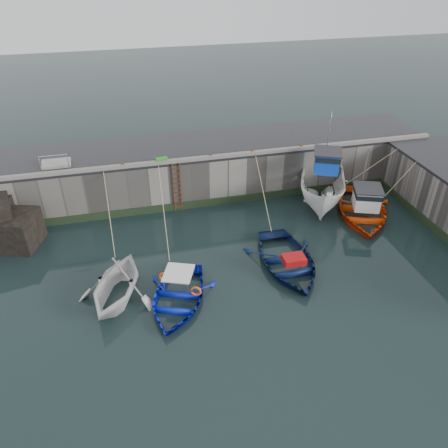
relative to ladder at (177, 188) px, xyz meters
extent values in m
plane|color=black|center=(2.00, -9.91, -1.59)|extent=(120.00, 120.00, 0.00)
cube|color=slate|center=(2.00, 2.59, -0.09)|extent=(30.00, 5.00, 3.00)
cube|color=black|center=(2.00, 2.59, 1.49)|extent=(30.00, 5.00, 0.16)
cube|color=slate|center=(2.00, 0.24, 1.67)|extent=(30.00, 0.30, 0.20)
cube|color=black|center=(2.00, 0.05, -1.34)|extent=(30.00, 0.08, 0.50)
cube|color=black|center=(-9.20, -1.51, -0.64)|extent=(2.96, 2.83, 1.90)
cone|color=#2D591E|center=(-9.50, -1.71, 0.09)|extent=(0.44, 0.44, 0.45)
cylinder|color=#3F1E0F|center=(-0.22, 0.01, 0.01)|extent=(0.07, 0.07, 3.20)
cylinder|color=#3F1E0F|center=(0.22, 0.01, 0.01)|extent=(0.07, 0.07, 3.20)
cube|color=#3F1E0F|center=(0.00, -0.01, -1.34)|extent=(0.44, 0.06, 0.05)
cube|color=#3F1E0F|center=(0.00, -0.01, -1.01)|extent=(0.44, 0.06, 0.05)
cube|color=#3F1E0F|center=(0.00, -0.01, -0.68)|extent=(0.44, 0.06, 0.05)
cube|color=#3F1E0F|center=(0.00, -0.01, -0.35)|extent=(0.44, 0.06, 0.05)
cube|color=#3F1E0F|center=(0.00, -0.01, -0.02)|extent=(0.44, 0.06, 0.05)
cube|color=#3F1E0F|center=(0.00, -0.01, 0.31)|extent=(0.44, 0.06, 0.05)
cube|color=#3F1E0F|center=(0.00, -0.01, 0.64)|extent=(0.44, 0.06, 0.05)
cube|color=#3F1E0F|center=(0.00, -0.01, 0.97)|extent=(0.44, 0.06, 0.05)
cube|color=#3F1E0F|center=(0.00, -0.01, 1.30)|extent=(0.44, 0.06, 0.05)
imported|color=silver|center=(-3.99, -7.25, -1.59)|extent=(5.26, 5.61, 2.38)
imported|color=#0C1FBB|center=(-1.32, -8.15, -1.59)|extent=(5.02, 5.80, 1.01)
imported|color=#0B1A46|center=(4.59, -6.86, -1.59)|extent=(4.01, 5.55, 1.14)
imported|color=white|center=(9.11, -1.09, -0.52)|extent=(5.54, 7.85, 2.84)
cube|color=blue|center=(8.86, -1.63, 1.50)|extent=(1.89, 1.94, 1.20)
cube|color=black|center=(8.86, -1.63, 1.85)|extent=(1.97, 2.02, 0.28)
cube|color=#262628|center=(8.86, -1.63, 2.14)|extent=(2.16, 2.21, 0.08)
cylinder|color=#A5A8AD|center=(9.60, 0.01, 2.40)|extent=(0.08, 0.08, 3.00)
imported|color=#FF4A0D|center=(10.84, -3.19, -1.32)|extent=(6.17, 7.18, 1.25)
cube|color=white|center=(10.62, -3.75, -0.09)|extent=(1.84, 1.90, 1.20)
cube|color=black|center=(10.62, -3.75, 0.26)|extent=(1.92, 1.98, 0.28)
cube|color=#262628|center=(10.62, -3.75, 0.55)|extent=(2.10, 2.16, 0.08)
cylinder|color=#A5A8AD|center=(11.26, -2.07, 0.81)|extent=(0.08, 0.08, 3.00)
cube|color=#238718|center=(-0.75, 0.39, 1.72)|extent=(0.72, 0.46, 0.30)
cylinder|color=#A5A8AD|center=(-7.50, 0.69, 2.07)|extent=(0.05, 0.05, 1.00)
cylinder|color=#A5A8AD|center=(-6.00, 0.69, 2.07)|extent=(0.05, 0.05, 1.00)
cylinder|color=#A5A8AD|center=(-6.75, 0.69, 2.53)|extent=(1.50, 0.05, 0.05)
cube|color=gray|center=(-6.75, 1.19, 1.66)|extent=(1.60, 0.35, 0.18)
cube|color=gray|center=(-6.75, 1.54, 1.84)|extent=(1.60, 0.35, 0.18)
cylinder|color=#3F1E0F|center=(-3.00, 0.34, 1.71)|extent=(0.18, 0.18, 0.28)
cylinder|color=#3F1E0F|center=(-0.50, 0.34, 1.71)|extent=(0.18, 0.18, 0.28)
cylinder|color=#3F1E0F|center=(2.20, 0.34, 1.71)|extent=(0.18, 0.18, 0.28)
cylinder|color=#3F1E0F|center=(4.80, 0.34, 1.71)|extent=(0.18, 0.18, 0.28)
cylinder|color=#3F1E0F|center=(8.00, 0.34, 1.71)|extent=(0.18, 0.18, 0.28)
camera|label=1|loc=(-2.82, -23.37, 12.58)|focal=35.00mm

